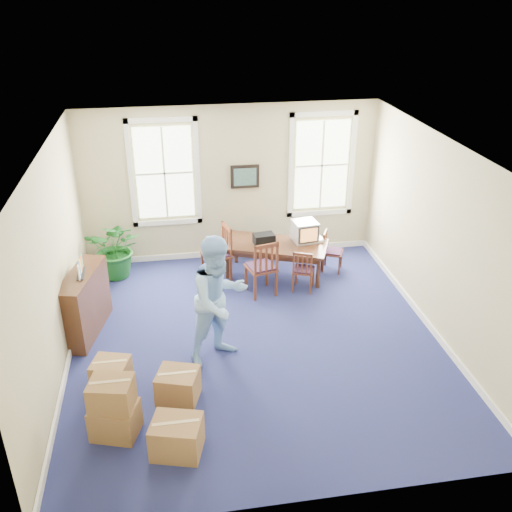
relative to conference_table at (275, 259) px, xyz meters
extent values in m
plane|color=navy|center=(-0.76, -2.21, -0.34)|extent=(6.50, 6.50, 0.00)
plane|color=white|center=(-0.76, -2.21, 2.86)|extent=(6.50, 6.50, 0.00)
plane|color=tan|center=(-0.76, 1.04, 1.26)|extent=(6.50, 0.00, 6.50)
plane|color=tan|center=(-0.76, -5.46, 1.26)|extent=(6.50, 0.00, 6.50)
plane|color=tan|center=(-3.76, -2.21, 1.26)|extent=(0.00, 6.50, 6.50)
plane|color=tan|center=(2.24, -2.21, 1.26)|extent=(0.00, 6.50, 6.50)
cube|color=white|center=(-0.76, 1.01, -0.28)|extent=(6.00, 0.04, 0.12)
cube|color=white|center=(-3.73, -2.21, -0.28)|extent=(0.04, 6.50, 0.12)
cube|color=white|center=(2.21, -2.21, -0.28)|extent=(0.04, 6.50, 0.12)
cube|color=white|center=(0.86, 0.00, 0.37)|extent=(0.19, 0.23, 0.06)
cube|color=black|center=(-0.23, 0.05, 0.44)|extent=(0.43, 0.31, 0.20)
imported|color=#91C2F9|center=(-1.37, -2.54, 0.69)|extent=(1.26, 1.17, 2.06)
cube|color=#4A2918|center=(-3.51, -1.49, 0.21)|extent=(0.72, 1.46, 1.10)
imported|color=#145219|center=(-3.09, 0.45, 0.26)|extent=(1.27, 1.17, 1.21)
camera|label=1|loc=(-2.02, -9.91, 5.10)|focal=40.00mm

